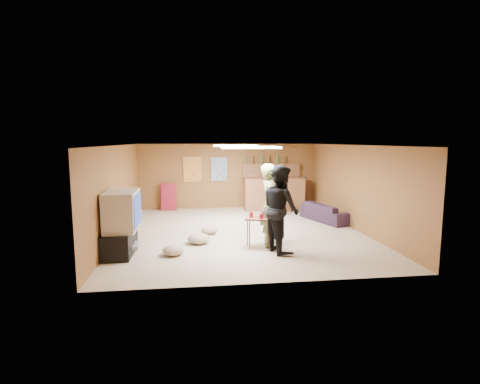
{
  "coord_description": "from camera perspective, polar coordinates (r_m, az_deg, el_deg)",
  "views": [
    {
      "loc": [
        -1.23,
        -9.24,
        2.31
      ],
      "look_at": [
        0.0,
        0.2,
        1.0
      ],
      "focal_mm": 28.0,
      "sensor_mm": 36.0,
      "label": 1
    }
  ],
  "objects": [
    {
      "name": "cup_blue",
      "position": [
        8.19,
        3.53,
        -3.39
      ],
      "size": [
        0.09,
        0.09,
        0.11
      ],
      "primitive_type": "cylinder",
      "rotation": [
        0.0,
        0.0,
        0.16
      ],
      "color": "navy",
      "rests_on": "tray_table"
    },
    {
      "name": "wall_back",
      "position": [
        12.86,
        -1.9,
        2.44
      ],
      "size": [
        6.0,
        0.02,
        2.2
      ],
      "primitive_type": "cube",
      "color": "brown",
      "rests_on": "ground"
    },
    {
      "name": "tray_table",
      "position": [
        8.15,
        2.69,
        -6.22
      ],
      "size": [
        0.61,
        0.54,
        0.66
      ],
      "primitive_type": "cube",
      "rotation": [
        0.0,
        0.0,
        -0.3
      ],
      "color": "#432015",
      "rests_on": "ground"
    },
    {
      "name": "wall_right",
      "position": [
        10.24,
        17.05,
        0.7
      ],
      "size": [
        0.02,
        7.0,
        2.2
      ],
      "primitive_type": "cube",
      "color": "brown",
      "rests_on": "ground"
    },
    {
      "name": "poster_left",
      "position": [
        12.74,
        -7.27,
        3.45
      ],
      "size": [
        0.6,
        0.03,
        0.85
      ],
      "primitive_type": "cube",
      "color": "#BF3F26",
      "rests_on": "wall_back"
    },
    {
      "name": "bar_stool_right",
      "position": [
        11.87,
        6.04,
        -0.69
      ],
      "size": [
        0.45,
        0.45,
        1.12
      ],
      "primitive_type": null,
      "rotation": [
        0.0,
        0.0,
        0.34
      ],
      "color": "brown",
      "rests_on": "ground"
    },
    {
      "name": "bar_lip",
      "position": [
        12.31,
        5.44,
        2.16
      ],
      "size": [
        2.1,
        0.12,
        0.05
      ],
      "primitive_type": "cube",
      "color": "#432015",
      "rests_on": "bar_counter"
    },
    {
      "name": "dvd_box",
      "position": [
        8.14,
        -16.28,
        -7.88
      ],
      "size": [
        0.35,
        0.5,
        0.08
      ],
      "primitive_type": "cube",
      "color": "#B2B2B7",
      "rests_on": "tv_stand"
    },
    {
      "name": "bar_counter",
      "position": [
        12.62,
        5.15,
        -0.21
      ],
      "size": [
        2.0,
        0.6,
        1.1
      ],
      "primitive_type": "cube",
      "color": "brown",
      "rests_on": "ground"
    },
    {
      "name": "poster_right",
      "position": [
        12.77,
        -3.23,
        3.52
      ],
      "size": [
        0.55,
        0.03,
        0.8
      ],
      "primitive_type": "cube",
      "color": "#334C99",
      "rests_on": "wall_back"
    },
    {
      "name": "cup_red_far",
      "position": [
        7.98,
        3.24,
        -3.69
      ],
      "size": [
        0.09,
        0.09,
        0.11
      ],
      "primitive_type": "cylinder",
      "rotation": [
        0.0,
        0.0,
        0.11
      ],
      "color": "red",
      "rests_on": "tray_table"
    },
    {
      "name": "wall_front",
      "position": [
        6.0,
        4.57,
        -3.85
      ],
      "size": [
        6.0,
        0.02,
        2.2
      ],
      "primitive_type": "cube",
      "color": "brown",
      "rests_on": "ground"
    },
    {
      "name": "person_black",
      "position": [
        7.81,
        6.22,
        -2.53
      ],
      "size": [
        0.88,
        1.02,
        1.82
      ],
      "primitive_type": "imported",
      "rotation": [
        0.0,
        0.0,
        1.8
      ],
      "color": "black",
      "rests_on": "ground"
    },
    {
      "name": "sofa",
      "position": [
        11.13,
        13.04,
        -3.0
      ],
      "size": [
        1.19,
        1.88,
        0.51
      ],
      "primitive_type": "imported",
      "rotation": [
        0.0,
        0.0,
        1.88
      ],
      "color": "black",
      "rests_on": "ground"
    },
    {
      "name": "bar_stool_left",
      "position": [
        12.32,
        1.99,
        -0.02
      ],
      "size": [
        0.51,
        0.51,
        1.25
      ],
      "primitive_type": null,
      "rotation": [
        0.0,
        0.0,
        -0.36
      ],
      "color": "brown",
      "rests_on": "ground"
    },
    {
      "name": "ceiling_panel_back",
      "position": [
        10.51,
        -0.71,
        7.07
      ],
      "size": [
        1.2,
        0.6,
        0.04
      ],
      "primitive_type": "cube",
      "color": "white",
      "rests_on": "ceiling"
    },
    {
      "name": "bar_backing",
      "position": [
        13.0,
        4.74,
        2.91
      ],
      "size": [
        2.0,
        0.14,
        0.6
      ],
      "primitive_type": "cube",
      "color": "brown",
      "rests_on": "bar_counter"
    },
    {
      "name": "tv_screen",
      "position": [
        7.95,
        -15.35,
        -2.67
      ],
      "size": [
        0.02,
        0.95,
        0.65
      ],
      "primitive_type": "cube",
      "color": "navy",
      "rests_on": "tv_body"
    },
    {
      "name": "folding_chair_stack",
      "position": [
        12.7,
        -10.81,
        -0.72
      ],
      "size": [
        0.5,
        0.26,
        0.91
      ],
      "primitive_type": "cube",
      "rotation": [
        -0.14,
        0.0,
        0.0
      ],
      "color": "maroon",
      "rests_on": "ground"
    },
    {
      "name": "ceiling",
      "position": [
        9.32,
        0.16,
        7.16
      ],
      "size": [
        6.0,
        7.0,
        0.02
      ],
      "primitive_type": "cube",
      "color": "silver",
      "rests_on": "ground"
    },
    {
      "name": "cushion_mid",
      "position": [
        9.43,
        -4.7,
        -5.8
      ],
      "size": [
        0.45,
        0.45,
        0.19
      ],
      "primitive_type": "ellipsoid",
      "rotation": [
        0.0,
        0.0,
        -0.1
      ],
      "color": "gray",
      "rests_on": "ground"
    },
    {
      "name": "tv_body",
      "position": [
        8.0,
        -17.55,
        -2.7
      ],
      "size": [
        0.6,
        1.1,
        0.8
      ],
      "primitive_type": "cube",
      "color": "#B2B2B7",
      "rests_on": "tv_stand"
    },
    {
      "name": "cup_red_near",
      "position": [
        8.11,
        1.75,
        -3.46
      ],
      "size": [
        0.08,
        0.08,
        0.12
      ],
      "primitive_type": "cylinder",
      "rotation": [
        0.0,
        0.0,
        -0.01
      ],
      "color": "red",
      "rests_on": "tray_table"
    },
    {
      "name": "wall_left",
      "position": [
        9.49,
        -18.11,
        0.12
      ],
      "size": [
        0.02,
        7.0,
        2.2
      ],
      "primitive_type": "cube",
      "color": "brown",
      "rests_on": "ground"
    },
    {
      "name": "tv_stand",
      "position": [
        8.15,
        -17.85,
        -7.2
      ],
      "size": [
        0.55,
        1.3,
        0.5
      ],
      "primitive_type": "cube",
      "color": "black",
      "rests_on": "ground"
    },
    {
      "name": "person_olive",
      "position": [
        8.24,
        4.6,
        -1.99
      ],
      "size": [
        0.54,
        0.73,
        1.82
      ],
      "primitive_type": "imported",
      "rotation": [
        0.0,
        0.0,
        1.4
      ],
      "color": "#5F683C",
      "rests_on": "ground"
    },
    {
      "name": "ceiling_panel_front",
      "position": [
        7.84,
        1.61,
        6.8
      ],
      "size": [
        1.2,
        0.6,
        0.04
      ],
      "primitive_type": "cube",
      "color": "white",
      "rests_on": "ceiling"
    },
    {
      "name": "ground",
      "position": [
        9.61,
        0.15,
        -6.08
      ],
      "size": [
        7.0,
        7.0,
        0.0
      ],
      "primitive_type": "plane",
      "color": "#BAA58E",
      "rests_on": "ground"
    },
    {
      "name": "bottle_row",
      "position": [
        12.89,
        3.93,
        4.91
      ],
      "size": [
        1.48,
        0.08,
        0.26
      ],
      "primitive_type": null,
      "color": "#3F7233",
      "rests_on": "bar_shelf"
    },
    {
      "name": "bar_shelf",
      "position": [
        12.96,
        4.77,
        4.23
      ],
      "size": [
        2.0,
        0.18,
        0.05
      ],
      "primitive_type": "cube",
      "color": "brown",
      "rests_on": "bar_backing"
    },
    {
      "name": "cushion_far",
      "position": [
        7.81,
        -10.12,
        -8.73
      ],
      "size": [
        0.56,
        0.56,
        0.2
      ],
      "primitive_type": "ellipsoid",
      "rotation": [
        0.0,
        0.0,
        -0.32
      ],
      "color": "gray",
      "rests_on": "ground"
    },
    {
      "name": "cushion_near_tv",
      "position": [
        8.57,
        -6.28,
        -7.06
      ],
      "size": [
        0.61,
        0.61,
        0.23
      ],
      "primitive_type": "ellipsoid",
      "rotation": [
        0.0,
        0.0,
        0.22
      ],
      "color": "gray",
      "rests_on": "ground"
    }
  ]
}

